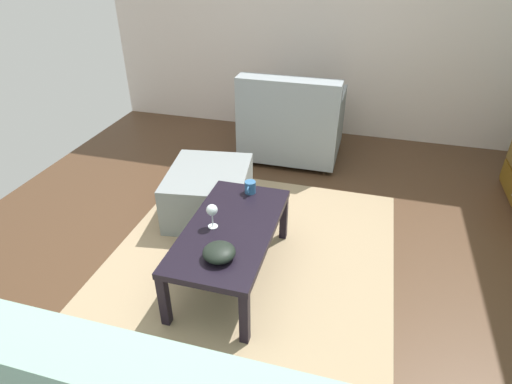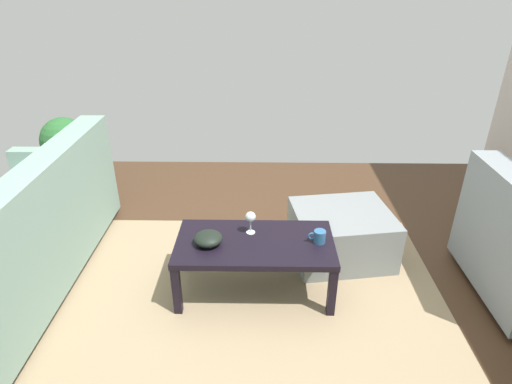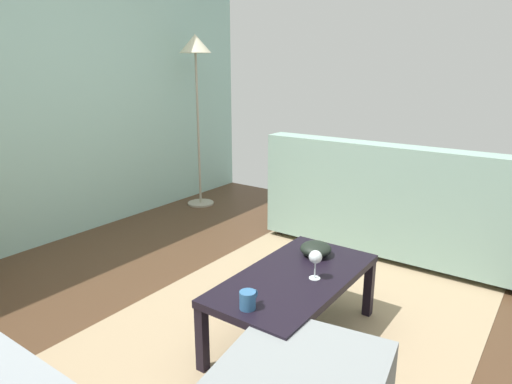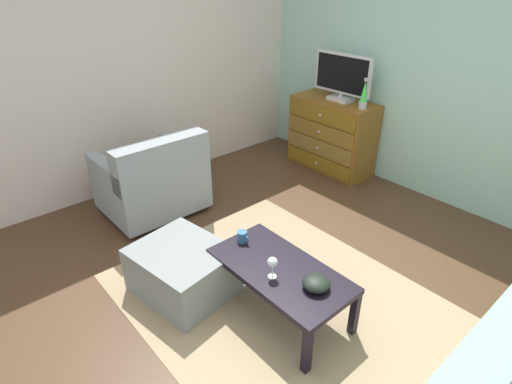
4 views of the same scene
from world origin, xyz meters
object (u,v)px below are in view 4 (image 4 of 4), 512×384
Objects in this scene: armchair at (153,181)px; tv at (343,76)px; ottoman at (183,270)px; dresser at (332,135)px; bowl_decorative at (316,283)px; mug at (243,237)px; lava_lamp at (364,96)px; coffee_table at (280,273)px; wine_glass at (273,263)px.

tv is at bearing 76.22° from armchair.
ottoman is at bearing -75.90° from tv.
bowl_decorative is (1.64, -2.14, -0.00)m from dresser.
tv reaches higher than bowl_decorative.
armchair is at bearing 179.46° from mug.
mug is at bearing -68.12° from tv.
lava_lamp is 0.32× the size of coffee_table.
ottoman is at bearing -148.06° from coffee_table.
armchair is (-0.48, -2.15, -0.08)m from dresser.
bowl_decorative is 2.12m from armchair.
coffee_table is 0.20m from wine_glass.
lava_lamp is (0.41, -0.04, 0.58)m from dresser.
ottoman is (-0.23, -0.40, -0.24)m from mug.
ottoman is (-0.64, -0.40, -0.15)m from coffee_table.
armchair is (-1.86, 0.12, -0.15)m from wine_glass.
coffee_table is at bearing -58.16° from dresser.
mug is (-0.41, 0.00, 0.09)m from coffee_table.
ottoman is at bearing -83.35° from lava_lamp.
dresser is 9.02× the size of mug.
tv reaches higher than wine_glass.
ottoman is at bearing -155.12° from bowl_decorative.
armchair is (-0.89, -2.11, -0.66)m from lava_lamp.
armchair is (-1.41, 0.01, -0.08)m from mug.
mug is (0.88, -2.19, -0.71)m from tv.
bowl_decorative is (1.59, -2.16, -0.71)m from tv.
lava_lamp is at bearing 113.71° from coffee_table.
dresser reaches higher than mug.
coffee_table is 1.11× the size of armchair.
dresser is at bearing 173.99° from lava_lamp.
lava_lamp is 0.47× the size of ottoman.
lava_lamp is at bearing -10.67° from tv.
armchair is at bearing 176.29° from wine_glass.
lava_lamp is at bearing 67.11° from armchair.
lava_lamp reaches higher than bowl_decorative.
tv is 2.84m from ottoman.
armchair is at bearing 179.45° from coffee_table.
wine_glass is at bearing 23.86° from ottoman.
tv reaches higher than lava_lamp.
ottoman is (0.71, -2.57, -0.24)m from dresser.
lava_lamp is 2.67m from ottoman.
tv is 0.80× the size of armchair.
lava_lamp reaches higher than wine_glass.
dresser is at bearing 121.22° from wine_glass.
lava_lamp is 2.26m from mug.
mug is at bearing 179.41° from coffee_table.
tv reaches higher than coffee_table.
mug reaches higher than bowl_decorative.
lava_lamp is at bearing -6.01° from dresser.
armchair is at bearing 160.64° from ottoman.
lava_lamp is at bearing 103.83° from mug.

